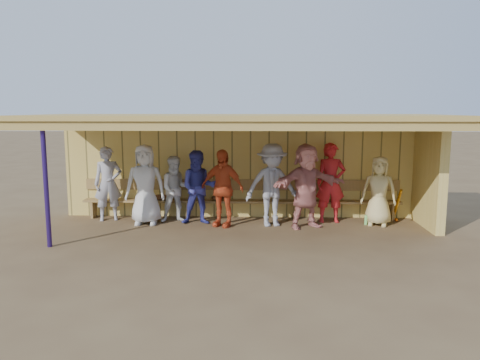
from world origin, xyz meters
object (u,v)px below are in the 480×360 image
at_px(bench, 241,197).
at_px(player_b, 145,185).
at_px(player_f, 306,186).
at_px(player_e, 272,185).
at_px(player_extra, 176,189).
at_px(player_a, 108,184).
at_px(player_d, 222,188).
at_px(player_h, 379,191).
at_px(player_c, 199,188).
at_px(player_g, 331,183).

bearing_deg(bench, player_b, -163.25).
bearing_deg(player_f, player_e, 145.73).
relative_size(player_f, bench, 0.25).
distance_m(player_e, player_f, 0.76).
height_order(player_e, player_f, player_f).
bearing_deg(player_e, player_extra, 159.78).
distance_m(player_a, player_extra, 1.64).
height_order(player_b, player_d, player_b).
relative_size(player_a, player_b, 0.96).
bearing_deg(player_e, player_h, -9.70).
bearing_deg(player_a, player_f, -25.45).
xyz_separation_m(player_c, player_d, (0.55, -0.18, 0.02)).
bearing_deg(player_b, player_c, -0.92).
bearing_deg(player_h, player_c, -162.19).
height_order(player_a, bench, player_a).
xyz_separation_m(player_c, bench, (0.95, 0.60, -0.32)).
bearing_deg(player_extra, player_c, -34.89).
height_order(player_c, player_h, player_c).
relative_size(player_a, player_extra, 1.13).
height_order(player_d, player_h, player_d).
distance_m(player_c, player_extra, 0.58).
xyz_separation_m(player_a, player_extra, (1.63, -0.13, -0.10)).
relative_size(player_h, player_extra, 1.02).
bearing_deg(player_h, bench, -173.00).
height_order(player_h, bench, player_h).
bearing_deg(player_h, player_extra, -164.33).
bearing_deg(player_c, player_f, -10.14).
bearing_deg(player_h, player_f, -153.24).
xyz_separation_m(player_f, player_g, (0.62, 0.55, -0.02)).
relative_size(player_extra, bench, 0.20).
height_order(player_a, player_e, player_e).
xyz_separation_m(player_h, bench, (-3.13, 0.58, -0.26)).
bearing_deg(player_a, player_h, -21.19).
relative_size(player_c, player_h, 1.07).
bearing_deg(player_g, player_a, -179.90).
bearing_deg(player_e, player_a, 160.96).
bearing_deg(player_b, player_h, -2.45).
height_order(player_c, player_f, player_f).
xyz_separation_m(player_g, bench, (-2.09, 0.31, -0.40)).
height_order(player_a, player_h, player_a).
relative_size(player_f, player_h, 1.19).
distance_m(player_b, player_c, 1.22).
xyz_separation_m(player_b, player_e, (2.88, -0.06, 0.01)).
height_order(player_c, player_extra, player_c).
bearing_deg(player_d, player_b, -162.74).
distance_m(player_a, player_d, 2.77).
height_order(player_e, player_g, player_e).
height_order(player_c, player_d, player_d).
bearing_deg(player_d, bench, 84.75).
distance_m(player_a, player_g, 5.22).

